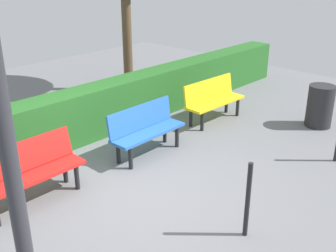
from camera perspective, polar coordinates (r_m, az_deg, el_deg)
name	(u,v)px	position (r m, az deg, el deg)	size (l,w,h in m)	color
ground_plane	(130,187)	(6.20, -5.33, -8.53)	(16.00, 16.00, 0.00)	slate
bench_yellow	(213,98)	(8.51, 6.28, 3.86)	(1.48, 0.50, 0.86)	yellow
bench_blue	(145,128)	(6.99, -3.17, -0.28)	(1.44, 0.47, 0.86)	blue
bench_red	(28,170)	(5.95, -18.95, -5.83)	(1.54, 0.49, 0.86)	red
hedge_row	(98,110)	(7.92, -9.76, 2.22)	(11.58, 0.57, 0.96)	#266023
railing_post_mid	(248,200)	(5.04, 11.08, -10.14)	(0.06, 0.06, 1.00)	black
trash_bin	(320,106)	(8.73, 20.48, 2.63)	(0.52, 0.52, 0.85)	#262628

